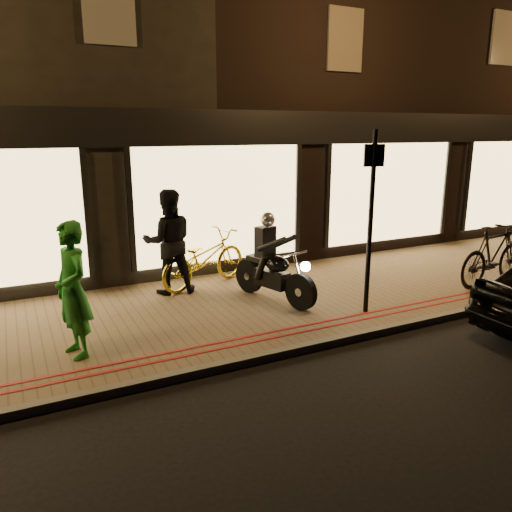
{
  "coord_description": "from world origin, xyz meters",
  "views": [
    {
      "loc": [
        -3.92,
        -5.57,
        3.11
      ],
      "look_at": [
        -0.38,
        1.52,
        1.1
      ],
      "focal_mm": 35.0,
      "sensor_mm": 36.0,
      "label": 1
    }
  ],
  "objects_px": {
    "bicycle_gold": "(204,259)",
    "motorcycle": "(272,267)",
    "sign_post": "(371,214)",
    "person_green": "(73,290)"
  },
  "relations": [
    {
      "from": "bicycle_gold",
      "to": "motorcycle",
      "type": "bearing_deg",
      "value": -171.55
    },
    {
      "from": "sign_post",
      "to": "bicycle_gold",
      "type": "relative_size",
      "value": 1.45
    },
    {
      "from": "motorcycle",
      "to": "person_green",
      "type": "xyz_separation_m",
      "value": [
        -3.45,
        -0.81,
        0.31
      ]
    },
    {
      "from": "bicycle_gold",
      "to": "person_green",
      "type": "height_order",
      "value": "person_green"
    },
    {
      "from": "sign_post",
      "to": "bicycle_gold",
      "type": "height_order",
      "value": "sign_post"
    },
    {
      "from": "sign_post",
      "to": "person_green",
      "type": "distance_m",
      "value": 4.67
    },
    {
      "from": "motorcycle",
      "to": "sign_post",
      "type": "bearing_deg",
      "value": -64.07
    },
    {
      "from": "motorcycle",
      "to": "bicycle_gold",
      "type": "bearing_deg",
      "value": 103.31
    },
    {
      "from": "bicycle_gold",
      "to": "person_green",
      "type": "xyz_separation_m",
      "value": [
        -2.67,
        -2.17,
        0.38
      ]
    },
    {
      "from": "sign_post",
      "to": "person_green",
      "type": "bearing_deg",
      "value": 174.76
    }
  ]
}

